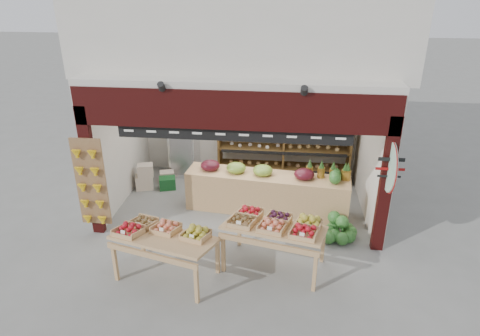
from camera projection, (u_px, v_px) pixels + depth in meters
name	position (u px, v px, depth m)	size (l,w,h in m)	color
ground	(239.00, 212.00, 9.41)	(60.00, 60.00, 0.00)	slate
shop_structure	(248.00, 18.00, 9.25)	(6.36, 5.12, 5.40)	beige
banana_board	(91.00, 185.00, 8.16)	(0.60, 0.15, 1.80)	olive
gift_sign	(390.00, 167.00, 7.37)	(0.04, 0.93, 0.92)	#BFF1D0
back_shelving	(284.00, 135.00, 10.43)	(3.25, 0.53, 1.98)	brown
refrigerator	(184.00, 143.00, 10.91)	(0.67, 0.67, 1.71)	silver
cardboard_stack	(155.00, 178.00, 10.44)	(1.02, 0.83, 0.64)	silver
mid_counter	(266.00, 191.00, 9.28)	(3.56, 1.07, 1.10)	tan
display_table_left	(161.00, 234.00, 7.19)	(1.83, 1.31, 1.05)	tan
display_table_right	(275.00, 225.00, 7.34)	(1.88, 1.31, 1.08)	tan
watermelon_pile	(339.00, 231.00, 8.42)	(0.70, 0.65, 0.50)	#1C4717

